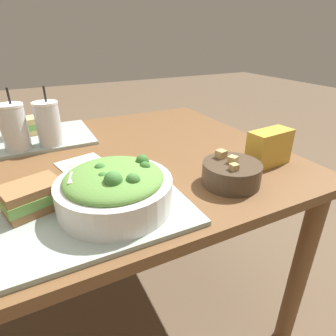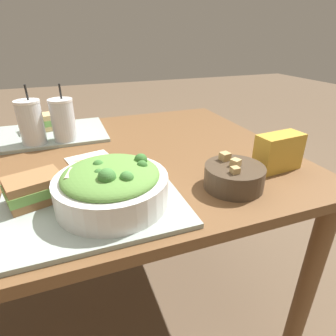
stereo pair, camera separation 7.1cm
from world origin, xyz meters
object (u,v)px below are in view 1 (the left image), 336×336
at_px(drink_cup_dark, 14,129).
at_px(sandwich_far, 26,126).
at_px(napkin_folded, 80,163).
at_px(salad_bowl, 115,188).
at_px(sandwich_near, 32,197).
at_px(baguette_near, 95,172).
at_px(chip_bag, 269,148).
at_px(soup_bowl, 231,172).
at_px(drink_cup_red, 49,125).

bearing_deg(drink_cup_dark, sandwich_far, 77.93).
bearing_deg(napkin_folded, salad_bowl, -85.63).
bearing_deg(sandwich_near, baguette_near, 3.69).
height_order(sandwich_far, chip_bag, chip_bag).
bearing_deg(soup_bowl, baguette_near, 155.98).
bearing_deg(chip_bag, sandwich_far, 131.89).
distance_m(sandwich_near, drink_cup_red, 0.43).
relative_size(drink_cup_dark, napkin_folded, 1.34).
distance_m(drink_cup_dark, chip_bag, 0.83).
relative_size(sandwich_near, sandwich_far, 0.99).
bearing_deg(sandwich_far, sandwich_near, -104.21).
bearing_deg(baguette_near, soup_bowl, -111.41).
xyz_separation_m(soup_bowl, napkin_folded, (-0.34, 0.32, -0.03)).
bearing_deg(baguette_near, salad_bowl, -171.11).
bearing_deg(salad_bowl, drink_cup_red, 99.86).
height_order(sandwich_far, drink_cup_dark, drink_cup_dark).
bearing_deg(salad_bowl, soup_bowl, -2.90).
height_order(salad_bowl, sandwich_far, salad_bowl).
distance_m(salad_bowl, chip_bag, 0.50).
xyz_separation_m(chip_bag, napkin_folded, (-0.53, 0.27, -0.05)).
distance_m(sandwich_far, chip_bag, 0.90).
bearing_deg(sandwich_near, drink_cup_dark, 75.85).
distance_m(salad_bowl, sandwich_near, 0.18).
xyz_separation_m(soup_bowl, chip_bag, (0.18, 0.05, 0.02)).
xyz_separation_m(baguette_near, drink_cup_red, (-0.07, 0.36, 0.04)).
height_order(salad_bowl, sandwich_near, salad_bowl).
bearing_deg(soup_bowl, sandwich_near, 169.63).
bearing_deg(drink_cup_red, salad_bowl, -80.14).
height_order(sandwich_near, chip_bag, chip_bag).
height_order(sandwich_near, drink_cup_dark, drink_cup_dark).
bearing_deg(napkin_folded, chip_bag, -27.29).
distance_m(drink_cup_dark, drink_cup_red, 0.11).
height_order(soup_bowl, sandwich_near, soup_bowl).
bearing_deg(salad_bowl, napkin_folded, 94.37).
height_order(soup_bowl, sandwich_far, soup_bowl).
xyz_separation_m(baguette_near, napkin_folded, (-0.01, 0.17, -0.04)).
distance_m(sandwich_far, napkin_folded, 0.37).
bearing_deg(sandwich_far, napkin_folded, -81.65).
relative_size(soup_bowl, drink_cup_dark, 0.76).
xyz_separation_m(drink_cup_red, chip_bag, (0.59, -0.46, -0.03)).
bearing_deg(drink_cup_red, sandwich_near, -101.40).
height_order(sandwich_near, sandwich_far, same).
bearing_deg(chip_bag, soup_bowl, -169.74).
height_order(sandwich_far, drink_cup_red, drink_cup_red).
height_order(soup_bowl, chip_bag, chip_bag).
xyz_separation_m(sandwich_near, drink_cup_red, (0.08, 0.42, 0.04)).
height_order(drink_cup_red, napkin_folded, drink_cup_red).
bearing_deg(soup_bowl, salad_bowl, 177.10).
bearing_deg(drink_cup_red, sandwich_far, 114.71).
bearing_deg(sandwich_far, drink_cup_red, -78.40).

